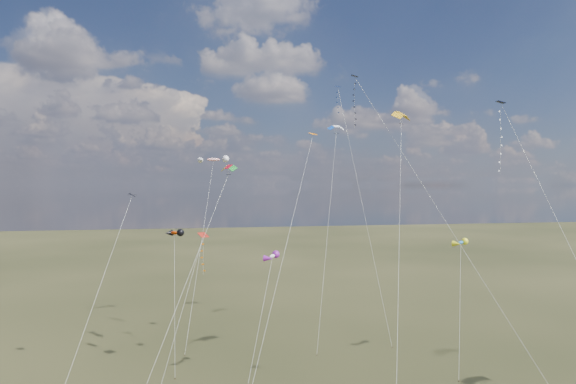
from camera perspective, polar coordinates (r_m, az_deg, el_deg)
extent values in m
cube|color=black|center=(63.50, 7.41, 12.65)|extent=(1.04, 1.06, 0.27)
cylinder|color=silver|center=(55.49, 16.89, -2.73)|extent=(12.51, 20.15, 32.90)
cube|color=navy|center=(84.03, 5.55, 11.60)|extent=(1.10, 1.07, 0.29)
cylinder|color=silver|center=(72.88, 8.15, -0.81)|extent=(0.68, 20.59, 35.61)
cube|color=#332316|center=(66.39, 11.51, -16.55)|extent=(0.10, 0.10, 0.12)
cube|color=black|center=(57.67, -16.94, -0.31)|extent=(0.76, 0.82, 0.35)
cylinder|color=silver|center=(52.28, -20.53, -10.78)|extent=(5.26, 13.63, 18.76)
cube|color=#A11D11|center=(56.54, -9.40, -4.72)|extent=(1.36, 1.33, 0.49)
cylinder|color=silver|center=(54.28, -11.67, -12.67)|extent=(4.50, 6.93, 14.41)
cube|color=#0D124F|center=(50.35, 22.56, 9.21)|extent=(0.85, 0.87, 0.22)
cube|color=orange|center=(54.95, 2.80, 6.47)|extent=(0.99, 0.97, 0.28)
cylinder|color=silver|center=(47.24, -0.72, -7.96)|extent=(9.55, 14.26, 25.27)
cylinder|color=silver|center=(46.25, 12.22, -6.66)|extent=(10.00, 21.61, 27.67)
cylinder|color=silver|center=(68.02, 4.43, -3.90)|extent=(7.08, 15.63, 28.54)
cube|color=#332316|center=(62.53, 3.21, -17.63)|extent=(0.10, 0.10, 0.12)
cylinder|color=silver|center=(50.90, -11.21, -9.30)|extent=(9.09, 11.65, 21.82)
ellipsoid|color=#DA3400|center=(64.72, -12.51, -4.45)|extent=(2.41, 2.61, 1.02)
cylinder|color=silver|center=(60.24, -12.48, -11.55)|extent=(0.25, 11.18, 13.94)
cube|color=#332316|center=(56.81, -12.44, -19.58)|extent=(0.10, 0.10, 0.12)
ellipsoid|color=white|center=(53.43, -1.76, -7.14)|extent=(1.93, 2.47, 0.85)
cylinder|color=silver|center=(51.27, -3.23, -14.58)|extent=(3.72, 6.48, 12.46)
ellipsoid|color=red|center=(75.64, -8.28, 3.59)|extent=(4.18, 1.83, 1.14)
cylinder|color=silver|center=(68.38, -9.68, -5.99)|extent=(4.24, 15.12, 23.55)
cube|color=#332316|center=(63.48, -11.42, -17.36)|extent=(0.10, 0.10, 0.12)
ellipsoid|color=#1E71B7|center=(62.96, 18.65, -5.33)|extent=(2.21, 1.84, 0.87)
cylinder|color=silver|center=(59.84, 18.56, -12.03)|extent=(4.40, 7.30, 13.17)
cube|color=#332316|center=(57.61, 18.45, -19.30)|extent=(0.10, 0.10, 0.12)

